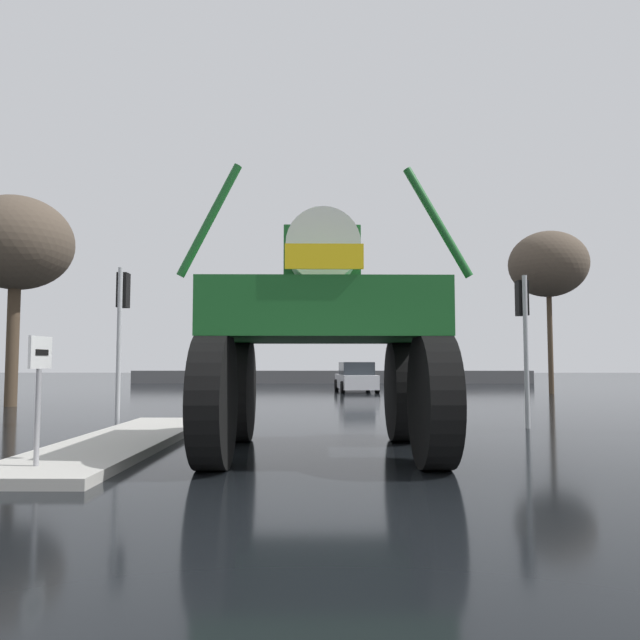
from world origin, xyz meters
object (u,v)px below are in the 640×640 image
traffic_signal_near_left (122,311)px  traffic_signal_near_right (523,317)px  bare_tree_left (16,244)px  bare_tree_right (548,265)px  oversize_sprayer (322,330)px  sedan_ahead (356,378)px  lane_arrow_sign (39,376)px

traffic_signal_near_left → traffic_signal_near_right: size_ratio=1.06×
bare_tree_left → bare_tree_right: 23.30m
oversize_sprayer → traffic_signal_near_left: oversize_sprayer is taller
traffic_signal_near_right → bare_tree_right: bare_tree_right is taller
oversize_sprayer → bare_tree_left: bare_tree_left is taller
oversize_sprayer → bare_tree_left: (-10.83, 10.44, 3.57)m
oversize_sprayer → sedan_ahead: oversize_sprayer is taller
traffic_signal_near_right → oversize_sprayer: bearing=-139.9°
lane_arrow_sign → bare_tree_left: 15.03m
traffic_signal_near_left → sedan_ahead: bearing=68.8°
lane_arrow_sign → oversize_sprayer: size_ratio=0.34×
sedan_ahead → bare_tree_left: (-12.41, -10.08, 4.94)m
bare_tree_left → sedan_ahead: bearing=39.1°
sedan_ahead → bare_tree_right: 10.97m
sedan_ahead → traffic_signal_near_right: (3.17, -16.52, 1.89)m
bare_tree_right → lane_arrow_sign: bearing=-125.0°
sedan_ahead → bare_tree_left: size_ratio=0.58×
traffic_signal_near_left → bare_tree_right: bearing=43.4°
bare_tree_left → bare_tree_right: (21.72, 8.42, 0.62)m
oversize_sprayer → bare_tree_right: bearing=-31.4°
oversize_sprayer → traffic_signal_near_right: bearing=-51.3°
oversize_sprayer → traffic_signal_near_right: (4.74, 4.00, 0.53)m
traffic_signal_near_left → bare_tree_right: (15.71, 14.87, 3.51)m
sedan_ahead → traffic_signal_near_right: size_ratio=1.19×
traffic_signal_near_left → lane_arrow_sign: bearing=-80.7°
sedan_ahead → bare_tree_left: 16.73m
traffic_signal_near_left → bare_tree_left: size_ratio=0.51×
traffic_signal_near_right → lane_arrow_sign: bearing=-144.4°
oversize_sprayer → traffic_signal_near_left: bearing=49.0°
traffic_signal_near_left → bare_tree_right: size_ratio=0.48×
lane_arrow_sign → traffic_signal_near_right: traffic_signal_near_right is taller
bare_tree_left → bare_tree_right: bare_tree_right is taller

